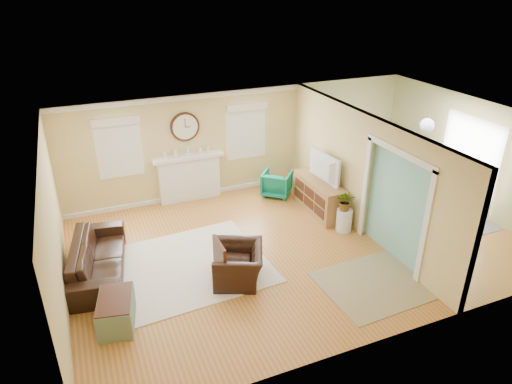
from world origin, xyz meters
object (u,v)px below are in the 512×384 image
sofa (98,258)px  dining_table (413,199)px  eames_chair (238,264)px  credenza (319,196)px  green_chair (277,183)px

sofa → dining_table: sofa is taller
sofa → eames_chair: 2.62m
credenza → dining_table: 2.25m
sofa → credenza: size_ratio=1.41×
credenza → dining_table: bearing=-20.6°
green_chair → eames_chair: bearing=93.6°
sofa → green_chair: 4.83m
green_chair → credenza: size_ratio=0.43×
sofa → credenza: (5.02, 0.57, 0.07)m
green_chair → dining_table: 3.30m
green_chair → credenza: 1.31m
eames_chair → green_chair: size_ratio=1.44×
eames_chair → dining_table: (4.78, 0.98, -0.03)m
credenza → sofa: bearing=-173.5°
sofa → green_chair: bearing=-59.2°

